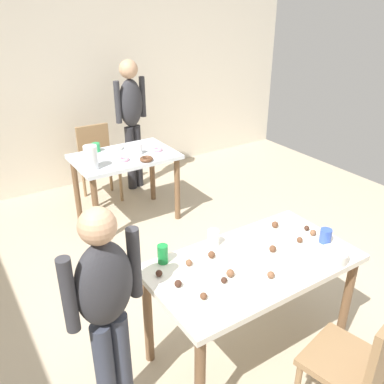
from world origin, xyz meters
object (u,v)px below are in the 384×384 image
(chair_near_table, at_px, (361,361))
(soda_can, at_px, (163,254))
(dining_table_far, at_px, (125,166))
(person_adult_far, at_px, (131,114))
(chair_far_table, at_px, (98,158))
(mixing_bowl, at_px, (334,256))
(person_girl_near, at_px, (106,304))
(dining_table_near, at_px, (252,274))
(pitcher_far, at_px, (91,158))

(chair_near_table, bearing_deg, soda_can, 120.66)
(dining_table_far, distance_m, person_adult_far, 0.90)
(chair_far_table, bearing_deg, soda_can, -102.10)
(mixing_bowl, bearing_deg, person_adult_far, 87.62)
(person_girl_near, height_order, person_adult_far, person_adult_far)
(person_girl_near, relative_size, mixing_bowl, 8.10)
(mixing_bowl, distance_m, soda_can, 1.06)
(chair_far_table, height_order, soda_can, soda_can)
(dining_table_near, xyz_separation_m, dining_table_far, (0.11, 2.15, -0.02))
(chair_near_table, bearing_deg, mixing_bowl, 58.40)
(chair_far_table, bearing_deg, person_adult_far, 2.69)
(person_adult_far, bearing_deg, soda_can, -111.73)
(dining_table_near, relative_size, chair_near_table, 1.52)
(dining_table_far, bearing_deg, mixing_bowl, -82.75)
(mixing_bowl, bearing_deg, soda_can, 147.85)
(person_girl_near, relative_size, pitcher_far, 5.94)
(dining_table_far, height_order, chair_near_table, chair_near_table)
(dining_table_near, relative_size, mixing_bowl, 7.83)
(dining_table_near, bearing_deg, mixing_bowl, -32.84)
(dining_table_near, relative_size, chair_far_table, 1.52)
(dining_table_far, distance_m, person_girl_near, 2.34)
(chair_far_table, xyz_separation_m, pitcher_far, (-0.37, -0.88, 0.37))
(dining_table_near, xyz_separation_m, mixing_bowl, (0.42, -0.27, 0.14))
(dining_table_near, bearing_deg, dining_table_far, 87.05)
(dining_table_far, height_order, mixing_bowl, mixing_bowl)
(mixing_bowl, height_order, pitcher_far, pitcher_far)
(dining_table_far, xyz_separation_m, soda_can, (-0.59, -1.85, 0.18))
(soda_can, xyz_separation_m, pitcher_far, (0.17, 1.67, 0.05))
(person_adult_far, height_order, pitcher_far, person_adult_far)
(person_girl_near, distance_m, pitcher_far, 2.01)
(chair_near_table, xyz_separation_m, chair_far_table, (-0.06, 3.58, 0.00))
(dining_table_near, distance_m, chair_far_table, 2.85)
(person_adult_far, height_order, mixing_bowl, person_adult_far)
(person_girl_near, bearing_deg, mixing_bowl, -13.84)
(dining_table_near, xyz_separation_m, chair_far_table, (0.07, 2.85, -0.15))
(chair_far_table, relative_size, person_adult_far, 0.55)
(chair_far_table, height_order, person_girl_near, person_girl_near)
(person_adult_far, bearing_deg, mixing_bowl, -92.38)
(person_girl_near, height_order, soda_can, person_girl_near)
(chair_near_table, xyz_separation_m, pitcher_far, (-0.44, 2.70, 0.37))
(person_adult_far, xyz_separation_m, soda_can, (-1.03, -2.58, -0.14))
(dining_table_near, distance_m, pitcher_far, 2.00)
(person_girl_near, height_order, pitcher_far, person_girl_near)
(dining_table_far, relative_size, mixing_bowl, 6.12)
(chair_near_table, bearing_deg, dining_table_near, 100.15)
(chair_near_table, distance_m, soda_can, 1.24)
(chair_near_table, distance_m, person_adult_far, 3.66)
(soda_can, bearing_deg, chair_near_table, -59.34)
(person_adult_far, height_order, soda_can, person_adult_far)
(dining_table_far, height_order, person_girl_near, person_girl_near)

